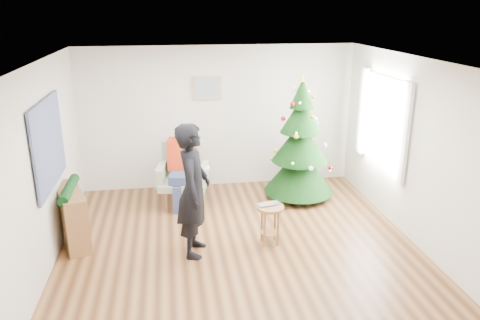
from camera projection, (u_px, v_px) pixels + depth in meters
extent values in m
plane|color=brown|center=(240.00, 247.00, 6.63)|extent=(5.00, 5.00, 0.00)
plane|color=white|center=(239.00, 61.00, 5.80)|extent=(5.00, 5.00, 0.00)
plane|color=silver|center=(219.00, 118.00, 8.56)|extent=(5.00, 0.00, 5.00)
plane|color=silver|center=(286.00, 254.00, 3.87)|extent=(5.00, 0.00, 5.00)
plane|color=silver|center=(42.00, 170.00, 5.85)|extent=(0.00, 5.00, 5.00)
plane|color=silver|center=(415.00, 152.00, 6.58)|extent=(0.00, 5.00, 5.00)
cube|color=white|center=(383.00, 121.00, 7.45)|extent=(0.04, 1.30, 1.40)
cube|color=white|center=(404.00, 133.00, 6.74)|extent=(0.05, 0.25, 1.50)
cube|color=white|center=(362.00, 111.00, 8.15)|extent=(0.05, 0.25, 1.50)
cylinder|color=#3F2816|center=(298.00, 189.00, 8.32)|extent=(0.09, 0.09, 0.28)
cone|color=black|center=(299.00, 170.00, 8.20)|extent=(1.21, 1.21, 0.79)
cone|color=black|center=(300.00, 142.00, 8.04)|extent=(0.97, 0.97, 0.70)
cone|color=black|center=(301.00, 115.00, 7.90)|extent=(0.71, 0.71, 0.61)
cone|color=black|center=(302.00, 93.00, 7.78)|extent=(0.41, 0.41, 0.51)
cone|color=gold|center=(303.00, 77.00, 7.69)|extent=(0.13, 0.13, 0.13)
cylinder|color=brown|center=(270.00, 208.00, 6.56)|extent=(0.39, 0.39, 0.04)
cylinder|color=brown|center=(270.00, 232.00, 6.68)|extent=(0.29, 0.29, 0.02)
imported|color=silver|center=(270.00, 205.00, 6.55)|extent=(0.36, 0.28, 0.03)
cube|color=#96A484|center=(183.00, 183.00, 7.91)|extent=(0.87, 0.83, 0.12)
cube|color=#96A484|center=(185.00, 157.00, 8.12)|extent=(0.78, 0.25, 0.60)
cube|color=#96A484|center=(162.00, 174.00, 7.86)|extent=(0.20, 0.61, 0.30)
cube|color=#96A484|center=(205.00, 174.00, 7.86)|extent=(0.20, 0.61, 0.30)
cube|color=navy|center=(183.00, 177.00, 7.79)|extent=(0.51, 0.52, 0.14)
cube|color=red|center=(182.00, 154.00, 7.91)|extent=(0.49, 0.31, 0.55)
sphere|color=tan|center=(181.00, 133.00, 7.77)|extent=(0.24, 0.24, 0.24)
imported|color=black|center=(193.00, 190.00, 6.21)|extent=(0.56, 0.74, 1.84)
cube|color=white|center=(208.00, 169.00, 6.11)|extent=(0.06, 0.13, 0.04)
cube|color=brown|center=(72.00, 217.00, 6.65)|extent=(0.62, 1.04, 0.80)
cylinder|color=black|center=(69.00, 189.00, 6.52)|extent=(0.14, 0.90, 0.14)
cube|color=black|center=(49.00, 144.00, 6.06)|extent=(0.03, 1.50, 1.15)
cube|color=tan|center=(207.00, 88.00, 8.33)|extent=(0.52, 0.03, 0.42)
cube|color=gray|center=(207.00, 88.00, 8.30)|extent=(0.44, 0.02, 0.34)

